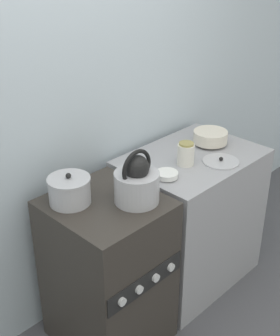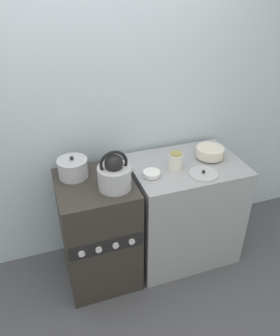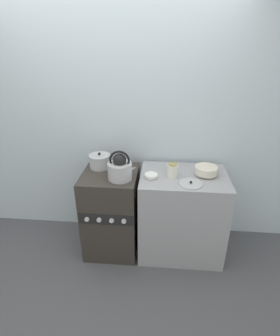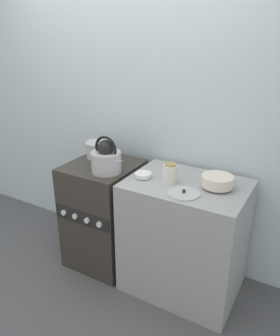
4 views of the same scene
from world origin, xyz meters
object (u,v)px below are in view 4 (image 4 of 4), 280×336
at_px(stove, 104,214).
at_px(loose_pot_lid, 184,193).
at_px(small_ceramic_bowl, 143,175).
at_px(cooking_pot, 99,150).
at_px(enamel_bowl, 217,181).
at_px(storage_jar, 170,173).
at_px(kettle, 106,159).

distance_m(stove, loose_pot_lid, 0.91).
relative_size(small_ceramic_bowl, loose_pot_lid, 0.58).
height_order(stove, small_ceramic_bowl, small_ceramic_bowl).
bearing_deg(loose_pot_lid, cooking_pot, 163.03).
bearing_deg(loose_pot_lid, stove, 169.23).
relative_size(stove, cooking_pot, 4.22).
xyz_separation_m(cooking_pot, loose_pot_lid, (0.89, -0.27, -0.07)).
relative_size(stove, enamel_bowl, 4.22).
xyz_separation_m(cooking_pot, storage_jar, (0.73, -0.14, -0.00)).
height_order(stove, kettle, kettle).
relative_size(storage_jar, loose_pot_lid, 0.64).
distance_m(cooking_pot, enamel_bowl, 1.05).
xyz_separation_m(stove, loose_pot_lid, (0.77, -0.15, 0.45)).
distance_m(enamel_bowl, storage_jar, 0.33).
height_order(storage_jar, loose_pot_lid, storage_jar).
bearing_deg(stove, storage_jar, -1.37).
xyz_separation_m(stove, cooking_pot, (-0.12, 0.13, 0.52)).
bearing_deg(kettle, stove, 140.62).
bearing_deg(small_ceramic_bowl, loose_pot_lid, -15.39).
bearing_deg(enamel_bowl, kettle, -169.29).
bearing_deg(loose_pot_lid, kettle, 175.99).
height_order(kettle, storage_jar, kettle).
xyz_separation_m(stove, kettle, (0.12, -0.10, 0.56)).
xyz_separation_m(storage_jar, loose_pot_lid, (0.16, -0.13, -0.06)).
distance_m(cooking_pot, loose_pot_lid, 0.94).
bearing_deg(kettle, small_ceramic_bowl, 10.84).
distance_m(small_ceramic_bowl, storage_jar, 0.21).
xyz_separation_m(kettle, cooking_pot, (-0.24, 0.23, -0.04)).
bearing_deg(loose_pot_lid, storage_jar, 141.17).
relative_size(kettle, storage_jar, 2.07).
bearing_deg(small_ceramic_bowl, enamel_bowl, 10.64).
height_order(enamel_bowl, loose_pot_lid, enamel_bowl).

